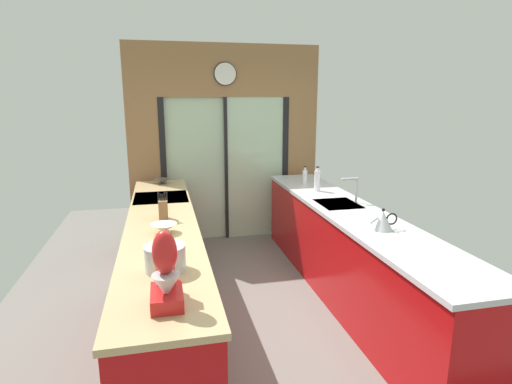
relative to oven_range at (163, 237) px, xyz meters
name	(u,v)px	position (x,y,z in m)	size (l,w,h in m)	color
ground_plane	(254,292)	(0.91, -0.65, -0.47)	(5.04, 7.60, 0.02)	slate
back_wall_unit	(225,132)	(0.91, 1.15, 1.07)	(2.64, 0.12, 2.70)	olive
left_counter_run	(164,277)	(0.00, -1.12, 0.01)	(0.62, 3.80, 0.92)	#AD0C0F
right_counter_run	(348,253)	(1.82, -0.95, 0.01)	(0.62, 3.80, 0.92)	#AD0C0F
sink_faucet	(354,186)	(1.97, -0.70, 0.64)	(0.19, 0.02, 0.27)	#B7BABC
oven_range	(163,237)	(0.00, 0.00, 0.00)	(0.60, 0.60, 0.92)	#B7BABC
mixing_bowl_near	(165,247)	(0.02, -1.73, 0.51)	(0.14, 0.14, 0.08)	silver
mixing_bowl_mid	(164,228)	(0.02, -1.27, 0.51)	(0.21, 0.21, 0.08)	silver
mixing_bowl_far	(162,181)	(0.02, 0.72, 0.50)	(0.20, 0.20, 0.07)	#514C47
knife_block	(163,209)	(0.02, -0.89, 0.56)	(0.09, 0.14, 0.26)	brown
stand_mixer	(166,276)	(0.02, -2.49, 0.63)	(0.17, 0.27, 0.42)	red
stock_pot	(165,258)	(0.02, -2.03, 0.55)	(0.26, 0.26, 0.19)	#B7BABC
kettle	(383,220)	(1.80, -1.59, 0.55)	(0.25, 0.18, 0.19)	#B7BABC
soap_bottle_near	(317,180)	(1.80, -0.09, 0.59)	(0.07, 0.07, 0.29)	silver
soap_bottle_far	(305,176)	(1.80, 0.34, 0.56)	(0.06, 0.06, 0.22)	silver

